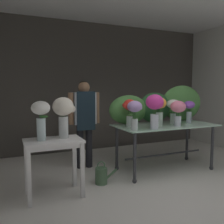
% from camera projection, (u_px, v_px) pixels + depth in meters
% --- Properties ---
extents(ground_plane, '(7.53, 7.53, 0.00)m').
position_uv_depth(ground_plane, '(134.00, 169.00, 4.29)').
color(ground_plane, silver).
extents(wall_back, '(5.48, 0.12, 2.88)m').
position_uv_depth(wall_back, '(100.00, 87.00, 5.71)').
color(wall_back, '#4C4742').
rests_on(wall_back, ground).
extents(display_table_glass, '(1.73, 0.85, 0.80)m').
position_uv_depth(display_table_glass, '(165.00, 132.00, 4.20)').
color(display_table_glass, '#AED6BC').
rests_on(display_table_glass, ground).
extents(side_table_white, '(0.74, 0.48, 0.76)m').
position_uv_depth(side_table_white, '(53.00, 148.00, 3.18)').
color(side_table_white, white).
rests_on(side_table_white, ground).
extents(florist, '(0.56, 0.24, 1.55)m').
position_uv_depth(florist, '(84.00, 115.00, 4.30)').
color(florist, '#232328').
rests_on(florist, ground).
extents(foliage_backdrop, '(1.95, 0.32, 0.67)m').
position_uv_depth(foliage_backdrop, '(160.00, 106.00, 4.47)').
color(foliage_backdrop, '#477F3D').
rests_on(foliage_backdrop, display_table_glass).
extents(vase_scarlet_peonies, '(0.24, 0.20, 0.45)m').
position_uv_depth(vase_scarlet_peonies, '(130.00, 109.00, 3.91)').
color(vase_scarlet_peonies, silver).
rests_on(vase_scarlet_peonies, display_table_glass).
extents(vase_sunset_roses, '(0.24, 0.24, 0.48)m').
position_uv_depth(vase_sunset_roses, '(159.00, 109.00, 3.99)').
color(vase_sunset_roses, silver).
rests_on(vase_sunset_roses, display_table_glass).
extents(vase_ivory_snapdragons, '(0.25, 0.24, 0.43)m').
position_uv_depth(vase_ivory_snapdragons, '(173.00, 108.00, 4.27)').
color(vase_ivory_snapdragons, silver).
rests_on(vase_ivory_snapdragons, display_table_glass).
extents(vase_rosy_tulips, '(0.25, 0.25, 0.42)m').
position_uv_depth(vase_rosy_tulips, '(178.00, 109.00, 4.00)').
color(vase_rosy_tulips, silver).
rests_on(vase_rosy_tulips, display_table_glass).
extents(vase_lilac_hydrangea, '(0.24, 0.22, 0.44)m').
position_uv_depth(vase_lilac_hydrangea, '(135.00, 111.00, 3.60)').
color(vase_lilac_hydrangea, silver).
rests_on(vase_lilac_hydrangea, display_table_glass).
extents(vase_violet_lilies, '(0.20, 0.20, 0.40)m').
position_uv_depth(vase_violet_lilies, '(189.00, 109.00, 4.38)').
color(vase_violet_lilies, silver).
rests_on(vase_violet_lilies, display_table_glass).
extents(vase_magenta_ranunculus, '(0.30, 0.27, 0.53)m').
position_uv_depth(vase_magenta_ranunculus, '(155.00, 107.00, 3.71)').
color(vase_magenta_ranunculus, silver).
rests_on(vase_magenta_ranunculus, display_table_glass).
extents(vase_white_roses_tall, '(0.24, 0.24, 0.51)m').
position_uv_depth(vase_white_roses_tall, '(41.00, 115.00, 3.08)').
color(vase_white_roses_tall, silver).
rests_on(vase_white_roses_tall, side_table_white).
extents(vase_cream_lisianthus_tall, '(0.31, 0.28, 0.55)m').
position_uv_depth(vase_cream_lisianthus_tall, '(63.00, 112.00, 3.24)').
color(vase_cream_lisianthus_tall, silver).
rests_on(vase_cream_lisianthus_tall, side_table_white).
extents(watering_can, '(0.35, 0.18, 0.34)m').
position_uv_depth(watering_can, '(102.00, 175.00, 3.63)').
color(watering_can, '#4C704C').
rests_on(watering_can, ground).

